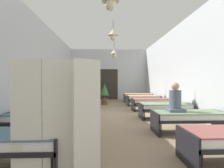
{
  "coord_description": "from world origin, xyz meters",
  "views": [
    {
      "loc": [
        -0.33,
        -7.66,
        1.38
      ],
      "look_at": [
        0.0,
        0.58,
        1.29
      ],
      "focal_mm": 28.97,
      "sensor_mm": 36.0,
      "label": 1
    }
  ],
  "objects_px": {
    "bed_left_row_0": "(3,141)",
    "bed_right_row_1": "(188,117)",
    "bed_right_row_5": "(138,96)",
    "bed_left_row_2": "(61,107)",
    "bed_left_row_4": "(77,98)",
    "patient_seated_secondary": "(86,89)",
    "nurse_near_aisle": "(85,115)",
    "bed_left_row_1": "(43,118)",
    "patient_seated_primary": "(175,101)",
    "potted_plant": "(105,92)",
    "bed_left_row_3": "(71,102)",
    "bed_left_row_5": "(81,96)",
    "bed_right_row_4": "(144,98)",
    "bed_right_row_2": "(165,107)",
    "bed_right_row_3": "(152,101)",
    "privacy_screen": "(57,120)"
  },
  "relations": [
    {
      "from": "bed_left_row_0",
      "to": "bed_right_row_1",
      "type": "height_order",
      "value": "same"
    },
    {
      "from": "bed_right_row_5",
      "to": "bed_right_row_1",
      "type": "bearing_deg",
      "value": -90.0
    },
    {
      "from": "bed_left_row_2",
      "to": "bed_left_row_4",
      "type": "distance_m",
      "value": 3.8
    },
    {
      "from": "bed_left_row_4",
      "to": "patient_seated_secondary",
      "type": "height_order",
      "value": "patient_seated_secondary"
    },
    {
      "from": "bed_left_row_4",
      "to": "nurse_near_aisle",
      "type": "height_order",
      "value": "nurse_near_aisle"
    },
    {
      "from": "bed_right_row_1",
      "to": "bed_right_row_5",
      "type": "xyz_separation_m",
      "value": [
        0.0,
        7.6,
        0.0
      ]
    },
    {
      "from": "bed_left_row_1",
      "to": "nurse_near_aisle",
      "type": "distance_m",
      "value": 1.12
    },
    {
      "from": "patient_seated_primary",
      "to": "potted_plant",
      "type": "xyz_separation_m",
      "value": [
        -1.94,
        6.12,
        -0.07
      ]
    },
    {
      "from": "bed_left_row_3",
      "to": "bed_left_row_5",
      "type": "xyz_separation_m",
      "value": [
        0.0,
        3.8,
        0.0
      ]
    },
    {
      "from": "bed_left_row_1",
      "to": "nurse_near_aisle",
      "type": "height_order",
      "value": "nurse_near_aisle"
    },
    {
      "from": "bed_left_row_0",
      "to": "bed_left_row_1",
      "type": "height_order",
      "value": "same"
    },
    {
      "from": "bed_left_row_1",
      "to": "bed_right_row_5",
      "type": "xyz_separation_m",
      "value": [
        3.89,
        7.6,
        0.0
      ]
    },
    {
      "from": "bed_right_row_4",
      "to": "patient_seated_primary",
      "type": "relative_size",
      "value": 2.37
    },
    {
      "from": "bed_right_row_2",
      "to": "nurse_near_aisle",
      "type": "xyz_separation_m",
      "value": [
        -2.79,
        -2.07,
        0.09
      ]
    },
    {
      "from": "bed_left_row_2",
      "to": "patient_seated_primary",
      "type": "bearing_deg",
      "value": -27.52
    },
    {
      "from": "bed_left_row_2",
      "to": "bed_right_row_2",
      "type": "height_order",
      "value": "same"
    },
    {
      "from": "bed_left_row_0",
      "to": "bed_right_row_1",
      "type": "relative_size",
      "value": 1.0
    },
    {
      "from": "patient_seated_primary",
      "to": "bed_right_row_4",
      "type": "bearing_deg",
      "value": 86.45
    },
    {
      "from": "bed_left_row_1",
      "to": "bed_right_row_5",
      "type": "bearing_deg",
      "value": 62.87
    },
    {
      "from": "bed_left_row_5",
      "to": "bed_left_row_3",
      "type": "bearing_deg",
      "value": -90.0
    },
    {
      "from": "bed_right_row_3",
      "to": "patient_seated_secondary",
      "type": "height_order",
      "value": "patient_seated_secondary"
    },
    {
      "from": "bed_left_row_5",
      "to": "privacy_screen",
      "type": "distance_m",
      "value": 9.91
    },
    {
      "from": "bed_right_row_5",
      "to": "bed_right_row_3",
      "type": "bearing_deg",
      "value": -90.0
    },
    {
      "from": "bed_left_row_1",
      "to": "bed_left_row_5",
      "type": "height_order",
      "value": "same"
    },
    {
      "from": "bed_right_row_3",
      "to": "potted_plant",
      "type": "relative_size",
      "value": 1.45
    },
    {
      "from": "privacy_screen",
      "to": "bed_left_row_3",
      "type": "bearing_deg",
      "value": 81.34
    },
    {
      "from": "bed_left_row_0",
      "to": "patient_seated_secondary",
      "type": "height_order",
      "value": "patient_seated_secondary"
    },
    {
      "from": "patient_seated_primary",
      "to": "bed_right_row_5",
      "type": "bearing_deg",
      "value": 87.34
    },
    {
      "from": "bed_right_row_3",
      "to": "potted_plant",
      "type": "distance_m",
      "value": 3.32
    },
    {
      "from": "bed_right_row_2",
      "to": "bed_right_row_4",
      "type": "relative_size",
      "value": 1.0
    },
    {
      "from": "bed_right_row_5",
      "to": "bed_right_row_2",
      "type": "bearing_deg",
      "value": -90.0
    },
    {
      "from": "bed_left_row_4",
      "to": "bed_right_row_4",
      "type": "bearing_deg",
      "value": 0.0
    },
    {
      "from": "bed_right_row_2",
      "to": "nurse_near_aisle",
      "type": "relative_size",
      "value": 1.28
    },
    {
      "from": "bed_left_row_1",
      "to": "bed_right_row_3",
      "type": "distance_m",
      "value": 5.44
    },
    {
      "from": "bed_right_row_1",
      "to": "bed_left_row_5",
      "type": "xyz_separation_m",
      "value": [
        -3.89,
        7.6,
        0.0
      ]
    },
    {
      "from": "bed_left_row_0",
      "to": "bed_left_row_4",
      "type": "relative_size",
      "value": 1.0
    },
    {
      "from": "bed_right_row_1",
      "to": "nurse_near_aisle",
      "type": "relative_size",
      "value": 1.28
    },
    {
      "from": "bed_left_row_4",
      "to": "privacy_screen",
      "type": "distance_m",
      "value": 8.02
    },
    {
      "from": "bed_right_row_3",
      "to": "privacy_screen",
      "type": "height_order",
      "value": "privacy_screen"
    },
    {
      "from": "bed_right_row_4",
      "to": "potted_plant",
      "type": "xyz_separation_m",
      "value": [
        -2.29,
        0.48,
        0.36
      ]
    },
    {
      "from": "patient_seated_primary",
      "to": "patient_seated_secondary",
      "type": "bearing_deg",
      "value": 112.76
    },
    {
      "from": "privacy_screen",
      "to": "bed_right_row_1",
      "type": "bearing_deg",
      "value": 19.87
    },
    {
      "from": "bed_left_row_0",
      "to": "patient_seated_secondary",
      "type": "xyz_separation_m",
      "value": [
        0.35,
        9.57,
        0.43
      ]
    },
    {
      "from": "bed_left_row_2",
      "to": "bed_left_row_1",
      "type": "bearing_deg",
      "value": -90.0
    },
    {
      "from": "bed_left_row_4",
      "to": "privacy_screen",
      "type": "bearing_deg",
      "value": -83.19
    },
    {
      "from": "bed_left_row_5",
      "to": "bed_right_row_5",
      "type": "distance_m",
      "value": 3.89
    },
    {
      "from": "bed_right_row_1",
      "to": "bed_right_row_3",
      "type": "distance_m",
      "value": 3.8
    },
    {
      "from": "bed_right_row_3",
      "to": "bed_left_row_5",
      "type": "distance_m",
      "value": 5.44
    },
    {
      "from": "bed_right_row_5",
      "to": "potted_plant",
      "type": "xyz_separation_m",
      "value": [
        -2.29,
        -1.42,
        0.36
      ]
    },
    {
      "from": "bed_right_row_3",
      "to": "nurse_near_aisle",
      "type": "height_order",
      "value": "nurse_near_aisle"
    }
  ]
}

